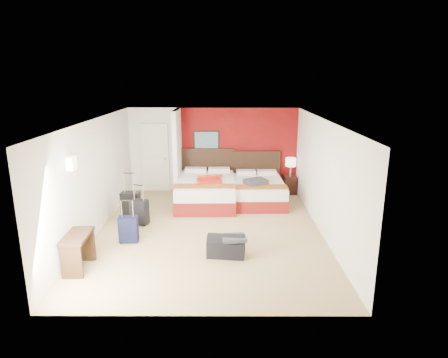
{
  "coord_description": "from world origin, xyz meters",
  "views": [
    {
      "loc": [
        0.36,
        -8.24,
        3.41
      ],
      "look_at": [
        0.33,
        0.8,
        1.0
      ],
      "focal_mm": 31.24,
      "sensor_mm": 36.0,
      "label": 1
    }
  ],
  "objects_px": {
    "bed_left": "(206,192)",
    "nightstand": "(290,185)",
    "table_lamp": "(291,167)",
    "suitcase_navy": "(129,230)",
    "red_suitcase_open": "(209,179)",
    "duffel_bag": "(226,247)",
    "desk": "(79,252)",
    "suitcase_black": "(131,206)",
    "bed_right": "(258,192)",
    "suitcase_charcoal": "(140,213)"
  },
  "relations": [
    {
      "from": "table_lamp",
      "to": "suitcase_navy",
      "type": "distance_m",
      "value": 5.33
    },
    {
      "from": "nightstand",
      "to": "suitcase_charcoal",
      "type": "height_order",
      "value": "suitcase_charcoal"
    },
    {
      "from": "table_lamp",
      "to": "desk",
      "type": "distance_m",
      "value": 6.58
    },
    {
      "from": "bed_right",
      "to": "suitcase_charcoal",
      "type": "height_order",
      "value": "bed_right"
    },
    {
      "from": "bed_left",
      "to": "suitcase_navy",
      "type": "height_order",
      "value": "bed_left"
    },
    {
      "from": "table_lamp",
      "to": "suitcase_black",
      "type": "distance_m",
      "value": 4.76
    },
    {
      "from": "red_suitcase_open",
      "to": "suitcase_black",
      "type": "xyz_separation_m",
      "value": [
        -1.88,
        -1.11,
        -0.39
      ]
    },
    {
      "from": "suitcase_charcoal",
      "to": "desk",
      "type": "bearing_deg",
      "value": -88.46
    },
    {
      "from": "suitcase_navy",
      "to": "bed_left",
      "type": "bearing_deg",
      "value": 57.33
    },
    {
      "from": "suitcase_charcoal",
      "to": "suitcase_navy",
      "type": "relative_size",
      "value": 1.08
    },
    {
      "from": "suitcase_black",
      "to": "duffel_bag",
      "type": "distance_m",
      "value": 3.09
    },
    {
      "from": "nightstand",
      "to": "desk",
      "type": "xyz_separation_m",
      "value": [
        -4.56,
        -4.72,
        0.08
      ]
    },
    {
      "from": "bed_right",
      "to": "nightstand",
      "type": "distance_m",
      "value": 1.29
    },
    {
      "from": "nightstand",
      "to": "desk",
      "type": "distance_m",
      "value": 6.57
    },
    {
      "from": "duffel_bag",
      "to": "red_suitcase_open",
      "type": "bearing_deg",
      "value": 104.85
    },
    {
      "from": "suitcase_black",
      "to": "bed_left",
      "type": "bearing_deg",
      "value": 39.23
    },
    {
      "from": "bed_left",
      "to": "duffel_bag",
      "type": "height_order",
      "value": "bed_left"
    },
    {
      "from": "nightstand",
      "to": "table_lamp",
      "type": "relative_size",
      "value": 0.95
    },
    {
      "from": "bed_right",
      "to": "desk",
      "type": "distance_m",
      "value": 5.28
    },
    {
      "from": "nightstand",
      "to": "suitcase_charcoal",
      "type": "bearing_deg",
      "value": -150.43
    },
    {
      "from": "bed_right",
      "to": "nightstand",
      "type": "height_order",
      "value": "bed_right"
    },
    {
      "from": "red_suitcase_open",
      "to": "suitcase_navy",
      "type": "height_order",
      "value": "red_suitcase_open"
    },
    {
      "from": "bed_left",
      "to": "suitcase_navy",
      "type": "relative_size",
      "value": 4.14
    },
    {
      "from": "red_suitcase_open",
      "to": "duffel_bag",
      "type": "xyz_separation_m",
      "value": [
        0.44,
        -3.14,
        -0.54
      ]
    },
    {
      "from": "nightstand",
      "to": "duffel_bag",
      "type": "relative_size",
      "value": 0.73
    },
    {
      "from": "duffel_bag",
      "to": "desk",
      "type": "relative_size",
      "value": 0.89
    },
    {
      "from": "nightstand",
      "to": "suitcase_navy",
      "type": "relative_size",
      "value": 0.98
    },
    {
      "from": "red_suitcase_open",
      "to": "desk",
      "type": "bearing_deg",
      "value": -139.08
    },
    {
      "from": "nightstand",
      "to": "suitcase_navy",
      "type": "height_order",
      "value": "suitcase_navy"
    },
    {
      "from": "bed_right",
      "to": "suitcase_black",
      "type": "xyz_separation_m",
      "value": [
        -3.22,
        -1.33,
        0.03
      ]
    },
    {
      "from": "bed_right",
      "to": "nightstand",
      "type": "relative_size",
      "value": 3.75
    },
    {
      "from": "suitcase_navy",
      "to": "duffel_bag",
      "type": "distance_m",
      "value": 2.14
    },
    {
      "from": "bed_left",
      "to": "table_lamp",
      "type": "bearing_deg",
      "value": 20.35
    },
    {
      "from": "bed_left",
      "to": "bed_right",
      "type": "xyz_separation_m",
      "value": [
        1.44,
        0.12,
        -0.04
      ]
    },
    {
      "from": "bed_right",
      "to": "duffel_bag",
      "type": "xyz_separation_m",
      "value": [
        -0.9,
        -3.36,
        -0.11
      ]
    },
    {
      "from": "suitcase_navy",
      "to": "duffel_bag",
      "type": "relative_size",
      "value": 0.74
    },
    {
      "from": "suitcase_charcoal",
      "to": "bed_right",
      "type": "bearing_deg",
      "value": 48.18
    },
    {
      "from": "nightstand",
      "to": "table_lamp",
      "type": "distance_m",
      "value": 0.54
    },
    {
      "from": "bed_right",
      "to": "suitcase_charcoal",
      "type": "relative_size",
      "value": 3.41
    },
    {
      "from": "red_suitcase_open",
      "to": "duffel_bag",
      "type": "relative_size",
      "value": 1.15
    },
    {
      "from": "bed_right",
      "to": "desk",
      "type": "bearing_deg",
      "value": -133.24
    },
    {
      "from": "suitcase_charcoal",
      "to": "suitcase_navy",
      "type": "height_order",
      "value": "suitcase_charcoal"
    },
    {
      "from": "suitcase_black",
      "to": "duffel_bag",
      "type": "bearing_deg",
      "value": -36.05
    },
    {
      "from": "red_suitcase_open",
      "to": "bed_left",
      "type": "bearing_deg",
      "value": 116.96
    },
    {
      "from": "suitcase_navy",
      "to": "table_lamp",
      "type": "bearing_deg",
      "value": 39.24
    },
    {
      "from": "red_suitcase_open",
      "to": "suitcase_navy",
      "type": "relative_size",
      "value": 1.54
    },
    {
      "from": "bed_left",
      "to": "suitcase_navy",
      "type": "bearing_deg",
      "value": -120.67
    },
    {
      "from": "suitcase_black",
      "to": "suitcase_charcoal",
      "type": "height_order",
      "value": "suitcase_black"
    },
    {
      "from": "bed_right",
      "to": "table_lamp",
      "type": "distance_m",
      "value": 1.39
    },
    {
      "from": "bed_left",
      "to": "nightstand",
      "type": "bearing_deg",
      "value": 20.35
    }
  ]
}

